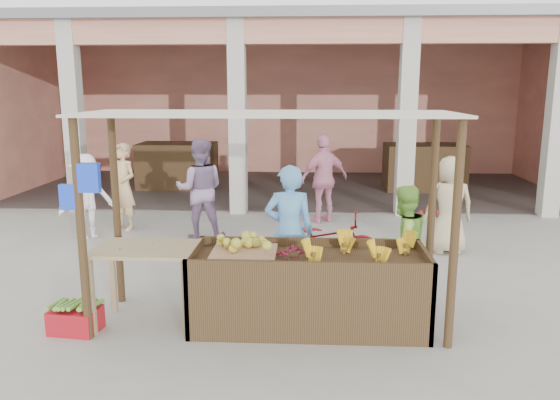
# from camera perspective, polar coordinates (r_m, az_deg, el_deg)

# --- Properties ---
(ground) EXTENTS (60.00, 60.00, 0.00)m
(ground) POSITION_cam_1_polar(r_m,az_deg,el_deg) (6.37, -1.68, -12.85)
(ground) COLOR gray
(ground) RESTS_ON ground
(market_building) EXTENTS (14.40, 6.40, 4.20)m
(market_building) POSITION_cam_1_polar(r_m,az_deg,el_deg) (14.71, 1.34, 11.90)
(market_building) COLOR #EA997A
(market_building) RESTS_ON ground
(fruit_stall) EXTENTS (2.60, 0.95, 0.80)m
(fruit_stall) POSITION_cam_1_polar(r_m,az_deg,el_deg) (6.19, 2.98, -9.57)
(fruit_stall) COLOR #4B341E
(fruit_stall) RESTS_ON ground
(stall_awning) EXTENTS (4.09, 1.35, 2.39)m
(stall_awning) POSITION_cam_1_polar(r_m,az_deg,el_deg) (5.89, -1.89, 5.18)
(stall_awning) COLOR #4B341E
(stall_awning) RESTS_ON ground
(banana_heap) EXTENTS (1.18, 0.65, 0.22)m
(banana_heap) POSITION_cam_1_polar(r_m,az_deg,el_deg) (6.04, 8.15, -5.15)
(banana_heap) COLOR yellow
(banana_heap) RESTS_ON fruit_stall
(melon_tray) EXTENTS (0.71, 0.62, 0.19)m
(melon_tray) POSITION_cam_1_polar(r_m,az_deg,el_deg) (6.10, -3.78, -5.03)
(melon_tray) COLOR #A37654
(melon_tray) RESTS_ON fruit_stall
(berry_heap) EXTENTS (0.40, 0.32, 0.13)m
(berry_heap) POSITION_cam_1_polar(r_m,az_deg,el_deg) (6.05, 1.39, -5.43)
(berry_heap) COLOR maroon
(berry_heap) RESTS_ON fruit_stall
(side_table) EXTENTS (1.12, 0.75, 0.91)m
(side_table) POSITION_cam_1_polar(r_m,az_deg,el_deg) (6.30, -13.86, -6.04)
(side_table) COLOR #A08860
(side_table) RESTS_ON ground
(papaya_pile) EXTENTS (0.70, 0.40, 0.20)m
(papaya_pile) POSITION_cam_1_polar(r_m,az_deg,el_deg) (6.23, -13.97, -3.91)
(papaya_pile) COLOR #41822A
(papaya_pile) RESTS_ON side_table
(red_crate) EXTENTS (0.55, 0.42, 0.26)m
(red_crate) POSITION_cam_1_polar(r_m,az_deg,el_deg) (6.54, -20.57, -11.67)
(red_crate) COLOR #AC121C
(red_crate) RESTS_ON ground
(plantain_bundle) EXTENTS (0.41, 0.29, 0.08)m
(plantain_bundle) POSITION_cam_1_polar(r_m,az_deg,el_deg) (6.48, -20.68, -10.26)
(plantain_bundle) COLOR #629837
(plantain_bundle) RESTS_ON red_crate
(produce_sacks) EXTENTS (0.84, 0.79, 0.64)m
(produce_sacks) POSITION_cam_1_polar(r_m,az_deg,el_deg) (11.74, 15.32, -0.16)
(produce_sacks) COLOR maroon
(produce_sacks) RESTS_ON ground
(vendor_blue) EXTENTS (0.71, 0.53, 1.82)m
(vendor_blue) POSITION_cam_1_polar(r_m,az_deg,el_deg) (6.91, 0.97, -2.84)
(vendor_blue) COLOR #65ADF1
(vendor_blue) RESTS_ON ground
(vendor_green) EXTENTS (0.86, 0.77, 1.55)m
(vendor_green) POSITION_cam_1_polar(r_m,az_deg,el_deg) (7.00, 12.71, -4.11)
(vendor_green) COLOR #92D44E
(vendor_green) RESTS_ON ground
(motorcycle) EXTENTS (0.74, 1.75, 0.89)m
(motorcycle) POSITION_cam_1_polar(r_m,az_deg,el_deg) (8.05, 4.74, -4.21)
(motorcycle) COLOR maroon
(motorcycle) RESTS_ON ground
(shopper_a) EXTENTS (1.15, 1.04, 1.63)m
(shopper_a) POSITION_cam_1_polar(r_m,az_deg,el_deg) (10.19, -19.60, 0.66)
(shopper_a) COLOR white
(shopper_a) RESTS_ON ground
(shopper_b) EXTENTS (1.24, 1.03, 1.86)m
(shopper_b) POSITION_cam_1_polar(r_m,az_deg,el_deg) (10.80, 4.63, 2.52)
(shopper_b) COLOR pink
(shopper_b) RESTS_ON ground
(shopper_c) EXTENTS (0.88, 0.61, 1.75)m
(shopper_c) POSITION_cam_1_polar(r_m,az_deg,el_deg) (9.16, 17.31, 0.03)
(shopper_c) COLOR tan
(shopper_c) RESTS_ON ground
(shopper_e) EXTENTS (0.79, 0.75, 1.70)m
(shopper_e) POSITION_cam_1_polar(r_m,az_deg,el_deg) (10.62, -16.05, 1.50)
(shopper_e) COLOR #DFB47A
(shopper_e) RESTS_ON ground
(shopper_f) EXTENTS (1.00, 0.64, 1.94)m
(shopper_f) POSITION_cam_1_polar(r_m,az_deg,el_deg) (9.69, -8.37, 1.61)
(shopper_f) COLOR gray
(shopper_f) RESTS_ON ground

